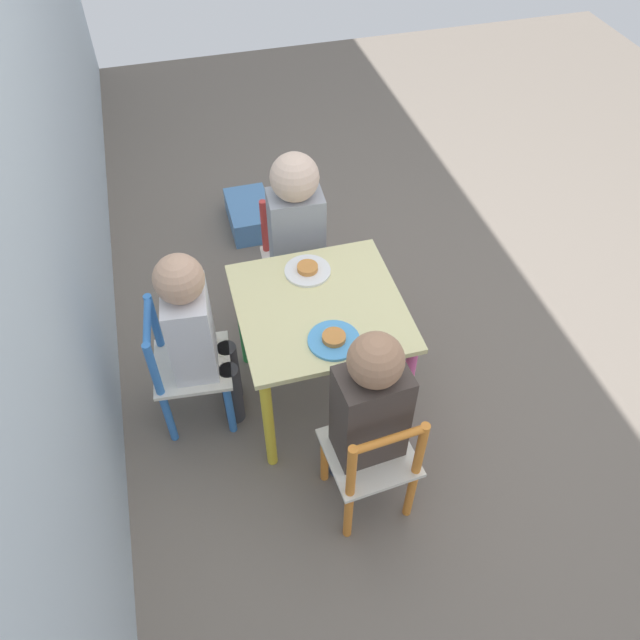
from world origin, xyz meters
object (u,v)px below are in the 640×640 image
kids_table (320,322)px  plate_right (308,270)px  chair_blue (186,368)px  child_left (368,409)px  child_right (297,229)px  plate_left (334,340)px  storage_bin (250,215)px  child_back (196,329)px  chair_orange (372,462)px  chair_red (296,263)px

kids_table → plate_right: 0.19m
chair_blue → child_left: child_left is taller
child_left → child_right: child_right is taller
plate_left → storage_bin: bearing=2.9°
plate_right → child_back: bearing=107.0°
kids_table → plate_left: bearing=180.0°
chair_blue → child_right: 0.65m
chair_orange → child_back: bearing=-53.4°
chair_orange → storage_bin: 1.56m
chair_blue → plate_right: (0.12, -0.47, 0.24)m
plate_left → plate_right: (0.33, -0.00, -0.00)m
child_left → plate_right: (0.57, 0.03, 0.04)m
chair_blue → child_right: child_right is taller
chair_orange → child_left: child_left is taller
chair_orange → child_back: size_ratio=0.69×
chair_orange → plate_left: bearing=-87.5°
kids_table → chair_orange: (-0.47, -0.04, -0.15)m
chair_orange → chair_red: (0.94, 0.01, 0.00)m
chair_red → storage_bin: size_ratio=1.60×
child_left → storage_bin: 1.54m
kids_table → child_left: (-0.41, -0.03, 0.05)m
kids_table → child_back: 0.41m
child_right → plate_left: 0.57m
chair_red → child_right: (-0.06, 0.00, 0.22)m
kids_table → chair_blue: size_ratio=1.04×
chair_blue → plate_right: 0.54m
chair_red → child_right: bearing=-90.0°
child_right → plate_right: child_right is taller
plate_left → storage_bin: (1.24, 0.06, -0.44)m
plate_left → chair_red: bearing=-2.3°
chair_red → child_back: bearing=-132.0°
chair_blue → chair_orange: bearing=-130.0°
plate_left → child_back: bearing=63.5°
child_left → chair_orange: bearing=90.0°
chair_red → child_back: size_ratio=0.69×
storage_bin → child_right: bearing=-172.6°
chair_blue → child_right: (0.37, -0.49, 0.22)m
child_back → storage_bin: size_ratio=2.32×
storage_bin → chair_orange: bearing=-176.2°
chair_orange → child_right: 0.91m
storage_bin → plate_right: bearing=-176.0°
child_left → child_back: bearing=-50.1°
kids_table → chair_red: (0.47, -0.03, -0.15)m
kids_table → child_left: child_left is taller
chair_orange → child_right: (0.88, 0.02, 0.22)m
kids_table → chair_orange: bearing=-175.4°
child_back → chair_orange: bearing=-133.3°
kids_table → child_right: bearing=-3.1°
kids_table → child_left: 0.41m
plate_right → chair_red: bearing=-4.8°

